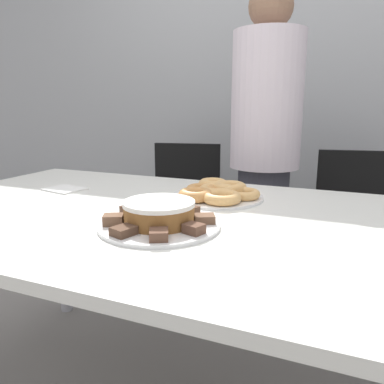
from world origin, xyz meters
The scene contains 24 objects.
wall_back centered at (0.00, 1.61, 1.30)m, with size 8.00×0.05×2.60m.
table centered at (0.00, 0.00, 0.69)m, with size 1.97×1.02×0.76m.
person_standing centered at (0.04, 0.82, 0.85)m, with size 0.34×0.34×1.62m.
office_chair_left centered at (-0.44, 0.92, 0.40)m, with size 0.52×0.52×0.86m.
office_chair_right centered at (0.50, 0.92, 0.40)m, with size 0.52×0.52×0.86m.
plate_cake centered at (-0.04, -0.14, 0.77)m, with size 0.33×0.33×0.01m.
plate_donuts centered at (0.00, 0.23, 0.77)m, with size 0.32×0.32×0.01m.
frosted_cake centered at (-0.04, -0.14, 0.81)m, with size 0.19×0.19×0.06m.
lamington_0 centered at (0.02, -0.24, 0.79)m, with size 0.06×0.07×0.02m.
lamington_1 centered at (0.08, -0.17, 0.79)m, with size 0.06×0.05×0.02m.
lamington_2 centered at (0.07, -0.08, 0.79)m, with size 0.07×0.07×0.02m.
lamington_3 centered at (0.00, -0.02, 0.79)m, with size 0.05×0.06×0.02m.
lamington_4 centered at (-0.09, -0.03, 0.79)m, with size 0.06×0.07×0.02m.
lamington_5 centered at (-0.15, -0.10, 0.79)m, with size 0.06×0.05×0.03m.
lamington_6 centered at (-0.15, -0.19, 0.79)m, with size 0.07×0.06×0.03m.
lamington_7 centered at (-0.08, -0.25, 0.79)m, with size 0.06×0.07×0.02m.
donut_0 centered at (0.00, 0.23, 0.79)m, with size 0.13×0.13×0.04m.
donut_1 centered at (-0.05, 0.32, 0.79)m, with size 0.11×0.11×0.04m.
donut_2 centered at (-0.06, 0.22, 0.79)m, with size 0.11×0.11×0.03m.
donut_3 centered at (-0.04, 0.14, 0.79)m, with size 0.12×0.12×0.04m.
donut_4 centered at (0.05, 0.14, 0.79)m, with size 0.13×0.13×0.03m.
donut_5 centered at (0.09, 0.23, 0.79)m, with size 0.11×0.11×0.03m.
donut_6 centered at (0.03, 0.28, 0.79)m, with size 0.13×0.13×0.04m.
napkin centered at (-0.59, 0.13, 0.77)m, with size 0.16×0.14×0.01m.
Camera 1 is at (0.41, -0.99, 1.08)m, focal length 35.00 mm.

